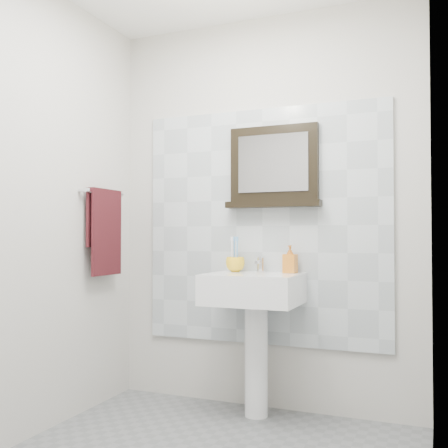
# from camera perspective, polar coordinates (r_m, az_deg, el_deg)

# --- Properties ---
(back_wall) EXTENTS (2.00, 0.01, 2.50)m
(back_wall) POSITION_cam_1_polar(r_m,az_deg,el_deg) (3.36, 4.32, 1.50)
(back_wall) COLOR #B9B7B0
(back_wall) RESTS_ON ground
(left_wall) EXTENTS (0.01, 2.20, 2.50)m
(left_wall) POSITION_cam_1_polar(r_m,az_deg,el_deg) (2.93, -21.86, 2.03)
(left_wall) COLOR #B9B7B0
(left_wall) RESTS_ON ground
(right_wall) EXTENTS (0.01, 2.20, 2.50)m
(right_wall) POSITION_cam_1_polar(r_m,az_deg,el_deg) (2.10, 21.26, 3.33)
(right_wall) COLOR #B9B7B0
(right_wall) RESTS_ON ground
(splashback) EXTENTS (1.60, 0.02, 1.50)m
(splashback) POSITION_cam_1_polar(r_m,az_deg,el_deg) (3.35, 4.26, -0.20)
(splashback) COLOR #ACB5BA
(splashback) RESTS_ON back_wall
(pedestal_sink) EXTENTS (0.55, 0.44, 0.96)m
(pedestal_sink) POSITION_cam_1_polar(r_m,az_deg,el_deg) (3.17, 3.25, -8.72)
(pedestal_sink) COLOR white
(pedestal_sink) RESTS_ON ground
(toothbrush_cup) EXTENTS (0.14, 0.14, 0.09)m
(toothbrush_cup) POSITION_cam_1_polar(r_m,az_deg,el_deg) (3.30, 1.23, -4.41)
(toothbrush_cup) COLOR yellow
(toothbrush_cup) RESTS_ON pedestal_sink
(toothbrushes) EXTENTS (0.05, 0.04, 0.21)m
(toothbrushes) POSITION_cam_1_polar(r_m,az_deg,el_deg) (3.30, 1.20, -3.09)
(toothbrushes) COLOR white
(toothbrushes) RESTS_ON toothbrush_cup
(soap_dispenser) EXTENTS (0.08, 0.08, 0.17)m
(soap_dispenser) POSITION_cam_1_polar(r_m,az_deg,el_deg) (3.22, 7.21, -3.81)
(soap_dispenser) COLOR #C64D17
(soap_dispenser) RESTS_ON pedestal_sink
(framed_mirror) EXTENTS (0.61, 0.11, 0.51)m
(framed_mirror) POSITION_cam_1_polar(r_m,az_deg,el_deg) (3.32, 5.45, 5.98)
(framed_mirror) COLOR black
(framed_mirror) RESTS_ON back_wall
(towel_bar) EXTENTS (0.07, 0.40, 0.03)m
(towel_bar) POSITION_cam_1_polar(r_m,az_deg,el_deg) (3.45, -12.93, 3.37)
(towel_bar) COLOR silver
(towel_bar) RESTS_ON left_wall
(hand_towel) EXTENTS (0.06, 0.30, 0.55)m
(hand_towel) POSITION_cam_1_polar(r_m,az_deg,el_deg) (3.44, -12.85, -0.12)
(hand_towel) COLOR #330E12
(hand_towel) RESTS_ON towel_bar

